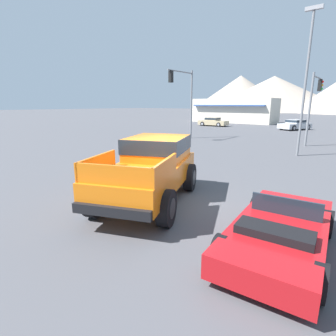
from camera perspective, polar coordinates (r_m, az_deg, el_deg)
The scene contains 10 objects.
ground_plane at distance 8.66m, azimuth 0.06°, elevation -7.06°, with size 320.00×320.00×0.00m, color #4C4C51.
orange_pickup_truck at distance 8.56m, azimuth -3.57°, elevation 0.60°, with size 3.79×5.49×1.99m.
red_convertible_car at distance 6.21m, azimuth 23.15°, elevation -12.79°, with size 2.18×4.19×1.05m.
parked_car_tan at distance 39.11m, azimuth 9.78°, elevation 9.91°, with size 4.20×2.08×1.21m.
parked_car_silver at distance 36.23m, azimuth 25.90°, elevation 8.49°, with size 3.35×4.49×1.24m.
traffic_light_main at distance 23.55m, azimuth 3.31°, elevation 16.31°, with size 0.38×3.53×5.98m.
traffic_light_crosswalk at distance 23.48m, azimuth 29.33°, elevation 13.52°, with size 0.38×3.30×5.29m.
street_lamp_post at distance 17.74m, azimuth 27.98°, elevation 18.12°, with size 0.90×0.24×8.23m.
storefront_building at distance 47.64m, azimuth 14.17°, elevation 12.03°, with size 13.88×5.76×4.01m.
distant_mountain_range at distance 129.84m, azimuth 30.17°, elevation 14.54°, with size 131.44×75.44×19.37m.
Camera 1 is at (5.04, -6.34, 3.07)m, focal length 28.00 mm.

